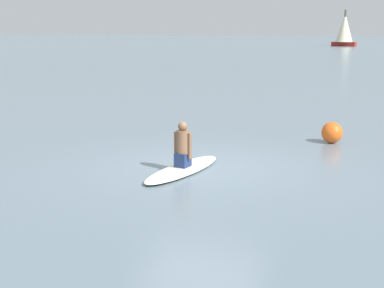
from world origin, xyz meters
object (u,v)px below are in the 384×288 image
object	(u,v)px
person_paddler	(183,146)
sailboat_distant	(345,29)
buoy_marker	(332,133)
surfboard	(183,169)

from	to	relation	value
person_paddler	sailboat_distant	xyz separation A→B (m)	(78.74, 5.02, 2.02)
sailboat_distant	buoy_marker	xyz separation A→B (m)	(-74.79, -7.44, -2.27)
person_paddler	sailboat_distant	size ratio (longest dim) A/B	0.17
sailboat_distant	buoy_marker	size ratio (longest dim) A/B	10.28
buoy_marker	person_paddler	bearing A→B (deg)	148.51
sailboat_distant	buoy_marker	world-z (taller)	sailboat_distant
person_paddler	buoy_marker	world-z (taller)	person_paddler
surfboard	person_paddler	bearing A→B (deg)	-18.39
surfboard	buoy_marker	bearing A→B (deg)	-23.31
person_paddler	buoy_marker	xyz separation A→B (m)	(3.95, -2.42, -0.25)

